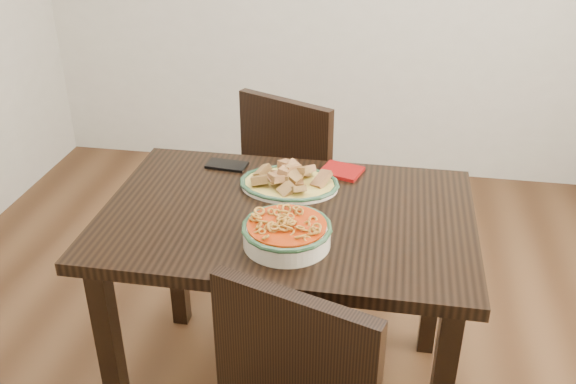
% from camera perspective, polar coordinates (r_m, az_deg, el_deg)
% --- Properties ---
extents(floor, '(3.50, 3.50, 0.00)m').
position_cam_1_polar(floor, '(2.54, 0.59, -15.23)').
color(floor, '#3A2212').
rests_on(floor, ground).
extents(dining_table, '(1.15, 0.77, 0.75)m').
position_cam_1_polar(dining_table, '(2.05, -0.10, -4.30)').
color(dining_table, black).
rests_on(dining_table, ground).
extents(chair_far, '(0.56, 0.56, 0.89)m').
position_cam_1_polar(chair_far, '(2.73, 1.03, 1.16)').
color(chair_far, black).
rests_on(chair_far, ground).
extents(fish_plate, '(0.33, 0.25, 0.11)m').
position_cam_1_polar(fish_plate, '(2.12, 0.12, 1.51)').
color(fish_plate, '#F1E2CB').
rests_on(fish_plate, dining_table).
extents(noodle_bowl, '(0.26, 0.26, 0.08)m').
position_cam_1_polar(noodle_bowl, '(1.81, -0.11, -3.47)').
color(noodle_bowl, beige).
rests_on(noodle_bowl, dining_table).
extents(smartphone, '(0.15, 0.09, 0.01)m').
position_cam_1_polar(smartphone, '(2.28, -5.46, 2.39)').
color(smartphone, black).
rests_on(smartphone, dining_table).
extents(napkin, '(0.16, 0.15, 0.01)m').
position_cam_1_polar(napkin, '(2.24, 4.78, 1.88)').
color(napkin, maroon).
rests_on(napkin, dining_table).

